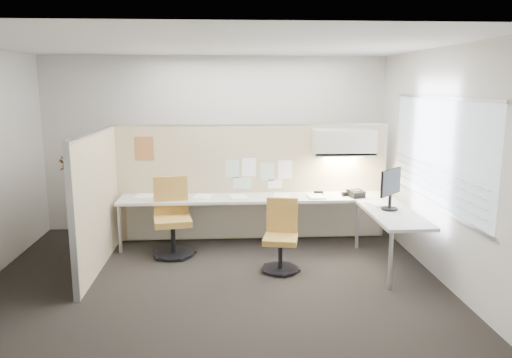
{
  "coord_description": "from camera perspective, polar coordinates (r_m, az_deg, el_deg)",
  "views": [
    {
      "loc": [
        0.15,
        -5.85,
        2.37
      ],
      "look_at": [
        0.56,
        0.8,
        1.09
      ],
      "focal_mm": 35.0,
      "sensor_mm": 36.0,
      "label": 1
    }
  ],
  "objects": [
    {
      "name": "paper_stack_5",
      "position": [
        7.04,
        13.8,
        -2.8
      ],
      "size": [
        0.3,
        0.35,
        0.02
      ],
      "primitive_type": "cube",
      "rotation": [
        0.0,
        0.0,
        0.24
      ],
      "color": "white",
      "rests_on": "desk"
    },
    {
      "name": "chair_right",
      "position": [
        6.44,
        2.87,
        -6.73
      ],
      "size": [
        0.5,
        0.51,
        0.9
      ],
      "rotation": [
        0.0,
        0.0,
        -0.2
      ],
      "color": "black",
      "rests_on": "floor"
    },
    {
      "name": "partition_left",
      "position": [
        6.73,
        -17.67,
        -2.46
      ],
      "size": [
        0.06,
        2.2,
        1.75
      ],
      "primitive_type": "cube",
      "color": "tan",
      "rests_on": "floor"
    },
    {
      "name": "floor",
      "position": [
        6.31,
        -4.74,
        -11.23
      ],
      "size": [
        5.5,
        4.5,
        0.01
      ],
      "primitive_type": "cube",
      "color": "black",
      "rests_on": "ground"
    },
    {
      "name": "wall_back",
      "position": [
        8.16,
        -4.6,
        4.04
      ],
      "size": [
        5.5,
        0.02,
        2.8
      ],
      "primitive_type": "cube",
      "color": "beige",
      "rests_on": "ground"
    },
    {
      "name": "chair_left",
      "position": [
        7.07,
        -9.55,
        -4.59
      ],
      "size": [
        0.58,
        0.6,
        1.07
      ],
      "rotation": [
        0.0,
        0.0,
        0.17
      ],
      "color": "black",
      "rests_on": "floor"
    },
    {
      "name": "partition_back",
      "position": [
        7.61,
        -0.47,
        -0.43
      ],
      "size": [
        4.1,
        0.06,
        1.75
      ],
      "primitive_type": "cube",
      "color": "tan",
      "rests_on": "floor"
    },
    {
      "name": "paper_stack_4",
      "position": [
        7.33,
        6.88,
        -2.01
      ],
      "size": [
        0.25,
        0.31,
        0.02
      ],
      "primitive_type": "cube",
      "rotation": [
        0.0,
        0.0,
        0.07
      ],
      "color": "white",
      "rests_on": "desk"
    },
    {
      "name": "pinned_papers",
      "position": [
        7.55,
        0.14,
        0.7
      ],
      "size": [
        1.01,
        0.0,
        0.47
      ],
      "color": "#8CBF8C",
      "rests_on": "partition_back"
    },
    {
      "name": "stapler",
      "position": [
        7.54,
        7.16,
        -1.55
      ],
      "size": [
        0.14,
        0.06,
        0.05
      ],
      "primitive_type": "cube",
      "rotation": [
        0.0,
        0.0,
        -0.12
      ],
      "color": "black",
      "rests_on": "desk"
    },
    {
      "name": "paper_stack_0",
      "position": [
        7.43,
        -12.67,
        -1.99
      ],
      "size": [
        0.25,
        0.32,
        0.03
      ],
      "primitive_type": "cube",
      "rotation": [
        0.0,
        0.0,
        -0.07
      ],
      "color": "white",
      "rests_on": "desk"
    },
    {
      "name": "window_pane",
      "position": [
        6.44,
        20.07,
        2.93
      ],
      "size": [
        0.01,
        2.8,
        1.3
      ],
      "primitive_type": "cube",
      "color": "#9BA7B4",
      "rests_on": "wall_right"
    },
    {
      "name": "wall_right",
      "position": [
        6.47,
        20.18,
        1.61
      ],
      "size": [
        0.02,
        4.5,
        2.8
      ],
      "primitive_type": "cube",
      "color": "beige",
      "rests_on": "ground"
    },
    {
      "name": "overhead_bin",
      "position": [
        7.5,
        10.0,
        4.15
      ],
      "size": [
        0.9,
        0.36,
        0.38
      ],
      "primitive_type": "cube",
      "color": "beige",
      "rests_on": "partition_back"
    },
    {
      "name": "poster",
      "position": [
        7.57,
        -12.67,
        3.43
      ],
      "size": [
        0.28,
        0.0,
        0.35
      ],
      "primitive_type": "cube",
      "color": "orange",
      "rests_on": "partition_back"
    },
    {
      "name": "tape_dispenser",
      "position": [
        7.48,
        10.15,
        -1.7
      ],
      "size": [
        0.11,
        0.08,
        0.06
      ],
      "primitive_type": "cube",
      "rotation": [
        0.0,
        0.0,
        0.24
      ],
      "color": "black",
      "rests_on": "desk"
    },
    {
      "name": "monitor",
      "position": [
        6.74,
        15.13,
        -0.84
      ],
      "size": [
        0.38,
        0.39,
        0.54
      ],
      "rotation": [
        0.0,
        0.0,
        0.8
      ],
      "color": "black",
      "rests_on": "desk"
    },
    {
      "name": "task_light_strip",
      "position": [
        7.52,
        9.94,
        2.56
      ],
      "size": [
        0.6,
        0.06,
        0.02
      ],
      "primitive_type": "cube",
      "color": "#FFEABF",
      "rests_on": "overhead_bin"
    },
    {
      "name": "coat_hook",
      "position": [
        5.83,
        -20.78,
        0.91
      ],
      "size": [
        0.18,
        0.41,
        1.25
      ],
      "color": "silver",
      "rests_on": "partition_left"
    },
    {
      "name": "ceiling",
      "position": [
        5.87,
        -5.19,
        15.11
      ],
      "size": [
        5.5,
        4.5,
        0.01
      ],
      "primitive_type": "cube",
      "color": "white",
      "rests_on": "wall_back"
    },
    {
      "name": "desk",
      "position": [
        7.24,
        2.75,
        -3.25
      ],
      "size": [
        4.0,
        2.07,
        0.73
      ],
      "color": "beige",
      "rests_on": "floor"
    },
    {
      "name": "paper_stack_1",
      "position": [
        7.31,
        -6.13,
        -2.03
      ],
      "size": [
        0.3,
        0.35,
        0.02
      ],
      "primitive_type": "cube",
      "rotation": [
        0.0,
        0.0,
        -0.25
      ],
      "color": "white",
      "rests_on": "desk"
    },
    {
      "name": "paper_stack_2",
      "position": [
        7.2,
        -2.02,
        -2.13
      ],
      "size": [
        0.27,
        0.33,
        0.03
      ],
      "primitive_type": "cube",
      "rotation": [
        0.0,
        0.0,
        0.16
      ],
      "color": "white",
      "rests_on": "desk"
    },
    {
      "name": "phone",
      "position": [
        7.43,
        11.38,
        -1.66
      ],
      "size": [
        0.26,
        0.25,
        0.12
      ],
      "rotation": [
        0.0,
        0.0,
        0.33
      ],
      "color": "black",
      "rests_on": "desk"
    },
    {
      "name": "wall_front",
      "position": [
        3.73,
        -5.74,
        -4.23
      ],
      "size": [
        5.5,
        0.02,
        2.8
      ],
      "primitive_type": "cube",
      "color": "beige",
      "rests_on": "ground"
    },
    {
      "name": "paper_stack_3",
      "position": [
        7.37,
        2.95,
        -1.9
      ],
      "size": [
        0.28,
        0.34,
        0.02
      ],
      "primitive_type": "cube",
      "rotation": [
        0.0,
        0.0,
        -0.19
      ],
      "color": "white",
      "rests_on": "desk"
    }
  ]
}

